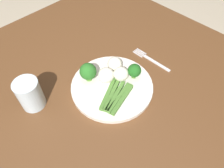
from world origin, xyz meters
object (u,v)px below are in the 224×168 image
(asparagus_bundle, at_px, (115,96))
(cauliflower_back, at_px, (121,74))
(fork, at_px, (151,60))
(water_glass, at_px, (30,94))
(broccoli_outer_edge, at_px, (88,72))
(cauliflower_right, at_px, (114,63))
(dining_table, at_px, (95,105))
(plate, at_px, (112,86))
(broccoli_front, at_px, (134,71))
(cauliflower_edge, at_px, (106,75))

(asparagus_bundle, relative_size, cauliflower_back, 2.78)
(fork, relative_size, water_glass, 1.64)
(broccoli_outer_edge, distance_m, fork, 0.25)
(cauliflower_right, distance_m, water_glass, 0.29)
(broccoli_outer_edge, relative_size, cauliflower_right, 1.35)
(dining_table, relative_size, cauliflower_right, 22.83)
(plate, bearing_deg, broccoli_front, -20.02)
(dining_table, bearing_deg, fork, -12.50)
(cauliflower_edge, xyz_separation_m, water_glass, (-0.22, 0.10, 0.01))
(plate, relative_size, cauliflower_back, 5.46)
(cauliflower_edge, relative_size, water_glass, 0.53)
(plate, bearing_deg, cauliflower_back, -3.31)
(broccoli_front, xyz_separation_m, cauliflower_right, (-0.02, 0.08, -0.01))
(plate, xyz_separation_m, water_glass, (-0.22, 0.13, 0.04))
(cauliflower_right, distance_m, cauliflower_edge, 0.06)
(asparagus_bundle, xyz_separation_m, cauliflower_right, (0.09, 0.09, 0.02))
(broccoli_front, height_order, cauliflower_back, broccoli_front)
(cauliflower_right, bearing_deg, fork, -22.46)
(asparagus_bundle, xyz_separation_m, water_glass, (-0.19, 0.17, 0.03))
(broccoli_front, height_order, fork, broccoli_front)
(broccoli_front, bearing_deg, water_glass, 151.79)
(broccoli_front, bearing_deg, dining_table, 149.56)
(fork, distance_m, water_glass, 0.44)
(cauliflower_back, relative_size, fork, 0.30)
(plate, bearing_deg, cauliflower_edge, 89.34)
(cauliflower_right, height_order, water_glass, water_glass)
(plate, height_order, broccoli_outer_edge, broccoli_outer_edge)
(broccoli_front, xyz_separation_m, water_glass, (-0.29, 0.16, 0.00))
(dining_table, relative_size, asparagus_bundle, 8.40)
(asparagus_bundle, bearing_deg, broccoli_outer_edge, 75.75)
(cauliflower_right, bearing_deg, cauliflower_edge, -160.48)
(cauliflower_edge, distance_m, water_glass, 0.24)
(plate, bearing_deg, cauliflower_right, 39.54)
(plate, height_order, cauliflower_back, cauliflower_back)
(dining_table, distance_m, cauliflower_edge, 0.15)
(broccoli_outer_edge, relative_size, cauliflower_back, 1.37)
(fork, bearing_deg, cauliflower_right, 66.37)
(asparagus_bundle, xyz_separation_m, fork, (0.22, 0.03, -0.02))
(broccoli_front, distance_m, water_glass, 0.33)
(plate, height_order, broccoli_front, broccoli_front)
(plate, bearing_deg, asparagus_bundle, -123.69)
(water_glass, bearing_deg, fork, -18.69)
(cauliflower_back, height_order, cauliflower_edge, cauliflower_edge)
(cauliflower_edge, bearing_deg, dining_table, 160.16)
(asparagus_bundle, relative_size, broccoli_outer_edge, 2.02)
(asparagus_bundle, distance_m, broccoli_outer_edge, 0.12)
(dining_table, distance_m, broccoli_front, 0.21)
(asparagus_bundle, distance_m, broccoli_front, 0.11)
(dining_table, xyz_separation_m, fork, (0.24, -0.05, 0.11))
(dining_table, xyz_separation_m, water_glass, (-0.17, 0.09, 0.16))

